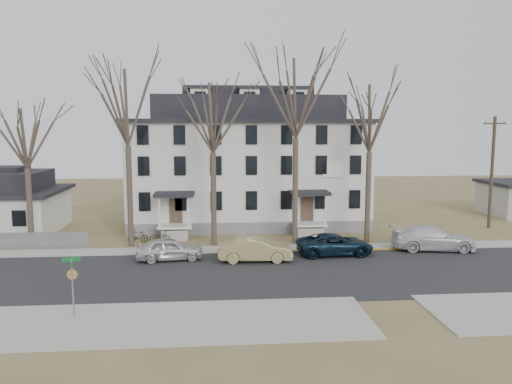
{
  "coord_description": "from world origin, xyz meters",
  "views": [
    {
      "loc": [
        -4.86,
        -26.27,
        8.53
      ],
      "look_at": [
        -1.96,
        9.0,
        3.98
      ],
      "focal_mm": 35.0,
      "sensor_mm": 36.0,
      "label": 1
    }
  ],
  "objects": [
    {
      "name": "tree_center",
      "position": [
        1.0,
        9.8,
        11.08
      ],
      "size": [
        9.0,
        9.0,
        14.7
      ],
      "color": "#473B31",
      "rests_on": "ground"
    },
    {
      "name": "tree_far_left",
      "position": [
        -11.0,
        9.8,
        10.34
      ],
      "size": [
        8.4,
        8.4,
        13.72
      ],
      "color": "#473B31",
      "rests_on": "ground"
    },
    {
      "name": "car_white",
      "position": [
        10.3,
        6.8,
        0.83
      ],
      "size": [
        5.99,
        3.09,
        1.66
      ],
      "primitive_type": "imported",
      "rotation": [
        0.0,
        0.0,
        1.43
      ],
      "color": "silver",
      "rests_on": "ground"
    },
    {
      "name": "far_sidewalk",
      "position": [
        0.0,
        8.0,
        0.0
      ],
      "size": [
        120.0,
        2.0,
        0.08
      ],
      "primitive_type": "cube",
      "color": "#A09F97",
      "rests_on": "ground"
    },
    {
      "name": "tree_mid_right",
      "position": [
        6.5,
        9.8,
        9.6
      ],
      "size": [
        7.8,
        7.8,
        12.74
      ],
      "color": "#473B31",
      "rests_on": "ground"
    },
    {
      "name": "car_tan",
      "position": [
        -2.36,
        4.84,
        0.78
      ],
      "size": [
        4.78,
        1.82,
        1.56
      ],
      "primitive_type": "imported",
      "rotation": [
        0.0,
        0.0,
        1.53
      ],
      "color": "tan",
      "rests_on": "ground"
    },
    {
      "name": "boarding_house",
      "position": [
        -2.0,
        17.95,
        5.38
      ],
      "size": [
        20.8,
        12.36,
        12.05
      ],
      "color": "slate",
      "rests_on": "ground"
    },
    {
      "name": "car_silver",
      "position": [
        -7.86,
        5.56,
        0.73
      ],
      "size": [
        4.46,
        2.25,
        1.46
      ],
      "primitive_type": "imported",
      "rotation": [
        0.0,
        0.0,
        1.7
      ],
      "color": "silver",
      "rests_on": "ground"
    },
    {
      "name": "utility_pole_far",
      "position": [
        18.5,
        14.0,
        4.9
      ],
      "size": [
        2.0,
        0.28,
        9.5
      ],
      "color": "#3D3023",
      "rests_on": "ground"
    },
    {
      "name": "near_sidewalk_left",
      "position": [
        -8.0,
        -5.0,
        0.0
      ],
      "size": [
        20.0,
        5.0,
        0.08
      ],
      "primitive_type": "cube",
      "color": "#A09F97",
      "rests_on": "ground"
    },
    {
      "name": "bicycle_left",
      "position": [
        -9.06,
        10.84,
        0.41
      ],
      "size": [
        1.59,
        0.65,
        0.82
      ],
      "primitive_type": "imported",
      "rotation": [
        0.0,
        0.0,
        1.5
      ],
      "color": "black",
      "rests_on": "ground"
    },
    {
      "name": "tree_mid_left",
      "position": [
        -5.0,
        9.8,
        9.6
      ],
      "size": [
        7.8,
        7.8,
        12.74
      ],
      "color": "#473B31",
      "rests_on": "ground"
    },
    {
      "name": "ground",
      "position": [
        0.0,
        0.0,
        0.0
      ],
      "size": [
        120.0,
        120.0,
        0.0
      ],
      "primitive_type": "plane",
      "color": "olive",
      "rests_on": "ground"
    },
    {
      "name": "tree_bungalow",
      "position": [
        -18.0,
        9.8,
        8.12
      ],
      "size": [
        6.6,
        6.6,
        10.78
      ],
      "color": "#473B31",
      "rests_on": "ground"
    },
    {
      "name": "small_house",
      "position": [
        -22.0,
        16.0,
        2.25
      ],
      "size": [
        8.7,
        8.7,
        5.0
      ],
      "color": "silver",
      "rests_on": "ground"
    },
    {
      "name": "yellow_curb",
      "position": [
        5.0,
        7.1,
        0.0
      ],
      "size": [
        14.0,
        0.25,
        0.06
      ],
      "primitive_type": "cube",
      "color": "gold",
      "rests_on": "ground"
    },
    {
      "name": "street_sign",
      "position": [
        -11.29,
        -4.05,
        1.85
      ],
      "size": [
        0.8,
        0.8,
        2.82
      ],
      "rotation": [
        0.0,
        0.0,
        0.4
      ],
      "color": "gray",
      "rests_on": "ground"
    },
    {
      "name": "bicycle_right",
      "position": [
        -10.67,
        10.81,
        0.46
      ],
      "size": [
        1.56,
        0.52,
        0.92
      ],
      "primitive_type": "imported",
      "rotation": [
        0.0,
        0.0,
        1.51
      ],
      "color": "black",
      "rests_on": "ground"
    },
    {
      "name": "car_navy",
      "position": [
        3.14,
        6.06,
        0.71
      ],
      "size": [
        5.25,
        2.63,
        1.43
      ],
      "primitive_type": "imported",
      "rotation": [
        0.0,
        0.0,
        1.62
      ],
      "color": "black",
      "rests_on": "ground"
    },
    {
      "name": "main_road",
      "position": [
        0.0,
        2.0,
        0.0
      ],
      "size": [
        120.0,
        10.0,
        0.04
      ],
      "primitive_type": "cube",
      "color": "#27272A",
      "rests_on": "ground"
    }
  ]
}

